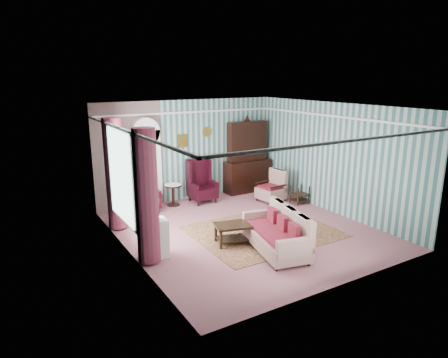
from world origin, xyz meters
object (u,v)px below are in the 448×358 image
sofa (275,231)px  bookcase (147,168)px  nest_table (300,194)px  plant_stand (153,239)px  coffee_table (236,233)px  wingback_left (144,190)px  dresser_hutch (248,155)px  wingback_right (202,181)px  round_side_table (173,195)px  floral_armchair (271,186)px  seated_woman (144,191)px

sofa → bookcase: bearing=29.0°
nest_table → bookcase: bearing=153.1°
bookcase → plant_stand: size_ratio=2.80×
coffee_table → wingback_left: bearing=108.7°
dresser_hutch → wingback_left: bearing=-175.6°
wingback_right → plant_stand: (-2.55, -2.75, -0.22)m
bookcase → dresser_hutch: bearing=-2.1°
wingback_left → wingback_right: bearing=0.0°
round_side_table → sofa: bearing=-81.6°
floral_armchair → bookcase: bearing=61.1°
coffee_table → wingback_right: bearing=76.1°
plant_stand → floral_armchair: (4.30, 1.80, 0.06)m
seated_woman → plant_stand: 2.87m
bookcase → wingback_left: bookcase is taller
wingback_right → nest_table: 2.81m
bookcase → round_side_table: 1.07m
seated_woman → round_side_table: (0.90, 0.15, -0.29)m
round_side_table → floral_armchair: size_ratio=0.65×
dresser_hutch → sofa: (-2.02, -4.01, -0.72)m
seated_woman → floral_armchair: size_ratio=1.28×
bookcase → plant_stand: bearing=-108.5°
bookcase → wingback_right: (1.50, -0.39, -0.50)m
plant_stand → seated_woman: bearing=73.8°
dresser_hutch → round_side_table: (-2.60, -0.12, -0.88)m
wingback_right → dresser_hutch: bearing=8.8°
bookcase → round_side_table: size_ratio=3.73×
wingback_left → seated_woman: (0.00, 0.00, -0.04)m
wingback_left → coffee_table: 3.18m
wingback_left → round_side_table: bearing=9.5°
seated_woman → nest_table: (4.07, -1.55, -0.32)m
seated_woman → dresser_hutch: bearing=4.4°
plant_stand → coffee_table: plant_stand is taller
nest_table → floral_armchair: floral_armchair is taller
wingback_left → round_side_table: size_ratio=2.08×
dresser_hutch → seated_woman: (-3.50, -0.27, -0.59)m
plant_stand → sofa: bearing=-23.6°
bookcase → coffee_table: bookcase is taller
dresser_hutch → plant_stand: bearing=-144.9°
wingback_right → coffee_table: 3.10m
seated_woman → nest_table: 4.37m
wingback_left → seated_woman: wingback_left is taller
seated_woman → sofa: bearing=-68.5°
wingback_right → floral_armchair: (1.75, -0.95, -0.16)m
seated_woman → floral_armchair: bearing=-15.2°
coffee_table → dresser_hutch: bearing=52.6°
bookcase → coffee_table: 3.58m
bookcase → round_side_table: bookcase is taller
seated_woman → sofa: (1.48, -3.74, -0.13)m
coffee_table → bookcase: bearing=102.7°
wingback_left → plant_stand: 2.87m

